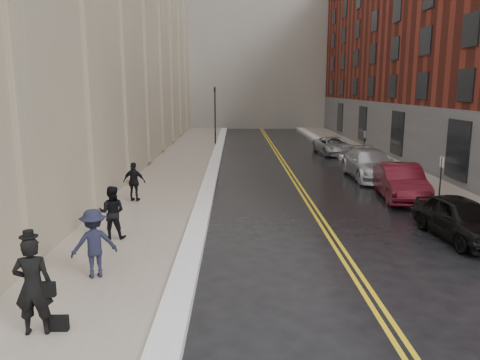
{
  "coord_description": "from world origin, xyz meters",
  "views": [
    {
      "loc": [
        -0.83,
        -11.41,
        5.05
      ],
      "look_at": [
        -0.65,
        6.16,
        1.6
      ],
      "focal_mm": 35.0,
      "sensor_mm": 36.0,
      "label": 1
    }
  ],
  "objects_px": {
    "car_silver_near": "(370,164)",
    "pedestrian_main": "(33,286)",
    "car_maroon": "(401,182)",
    "pedestrian_a": "(112,212)",
    "car_black": "(461,218)",
    "car_silver_far": "(334,146)",
    "pedestrian_c": "(134,182)",
    "pedestrian_b": "(94,243)"
  },
  "relations": [
    {
      "from": "car_silver_near",
      "to": "pedestrian_main",
      "type": "height_order",
      "value": "pedestrian_main"
    },
    {
      "from": "pedestrian_main",
      "to": "pedestrian_c",
      "type": "relative_size",
      "value": 1.18
    },
    {
      "from": "car_silver_near",
      "to": "car_silver_far",
      "type": "relative_size",
      "value": 1.17
    },
    {
      "from": "car_silver_far",
      "to": "pedestrian_main",
      "type": "relative_size",
      "value": 2.37
    },
    {
      "from": "car_maroon",
      "to": "pedestrian_a",
      "type": "height_order",
      "value": "pedestrian_a"
    },
    {
      "from": "car_black",
      "to": "car_silver_far",
      "type": "xyz_separation_m",
      "value": [
        0.0,
        20.82,
        -0.05
      ]
    },
    {
      "from": "car_silver_near",
      "to": "pedestrian_a",
      "type": "xyz_separation_m",
      "value": [
        -11.71,
        -11.16,
        0.21
      ]
    },
    {
      "from": "car_black",
      "to": "pedestrian_b",
      "type": "relative_size",
      "value": 2.33
    },
    {
      "from": "pedestrian_b",
      "to": "pedestrian_c",
      "type": "distance_m",
      "value": 8.49
    },
    {
      "from": "car_silver_near",
      "to": "pedestrian_c",
      "type": "relative_size",
      "value": 3.28
    },
    {
      "from": "car_silver_near",
      "to": "pedestrian_main",
      "type": "bearing_deg",
      "value": -124.68
    },
    {
      "from": "car_black",
      "to": "car_silver_far",
      "type": "relative_size",
      "value": 0.88
    },
    {
      "from": "car_silver_near",
      "to": "pedestrian_c",
      "type": "xyz_separation_m",
      "value": [
        -12.08,
        -5.94,
        0.19
      ]
    },
    {
      "from": "pedestrian_a",
      "to": "pedestrian_c",
      "type": "height_order",
      "value": "pedestrian_a"
    },
    {
      "from": "pedestrian_main",
      "to": "pedestrian_a",
      "type": "height_order",
      "value": "pedestrian_main"
    },
    {
      "from": "car_maroon",
      "to": "pedestrian_a",
      "type": "bearing_deg",
      "value": -145.96
    },
    {
      "from": "car_black",
      "to": "pedestrian_a",
      "type": "relative_size",
      "value": 2.41
    },
    {
      "from": "car_silver_near",
      "to": "car_silver_far",
      "type": "xyz_separation_m",
      "value": [
        0.0,
        9.87,
        -0.15
      ]
    },
    {
      "from": "car_silver_near",
      "to": "pedestrian_main",
      "type": "relative_size",
      "value": 2.77
    },
    {
      "from": "car_silver_near",
      "to": "car_silver_far",
      "type": "bearing_deg",
      "value": 89.31
    },
    {
      "from": "car_silver_far",
      "to": "pedestrian_main",
      "type": "distance_m",
      "value": 29.61
    },
    {
      "from": "car_black",
      "to": "pedestrian_c",
      "type": "height_order",
      "value": "pedestrian_c"
    },
    {
      "from": "pedestrian_main",
      "to": "pedestrian_a",
      "type": "xyz_separation_m",
      "value": [
        -0.02,
        6.18,
        -0.14
      ]
    },
    {
      "from": "car_black",
      "to": "pedestrian_main",
      "type": "xyz_separation_m",
      "value": [
        -11.68,
        -6.39,
        0.45
      ]
    },
    {
      "from": "car_silver_far",
      "to": "pedestrian_a",
      "type": "xyz_separation_m",
      "value": [
        -11.71,
        -21.03,
        0.36
      ]
    },
    {
      "from": "pedestrian_a",
      "to": "pedestrian_b",
      "type": "distance_m",
      "value": 3.26
    },
    {
      "from": "car_silver_near",
      "to": "pedestrian_a",
      "type": "relative_size",
      "value": 3.21
    },
    {
      "from": "car_black",
      "to": "car_silver_near",
      "type": "bearing_deg",
      "value": 84.66
    },
    {
      "from": "car_maroon",
      "to": "car_silver_far",
      "type": "relative_size",
      "value": 1.02
    },
    {
      "from": "pedestrian_main",
      "to": "pedestrian_c",
      "type": "xyz_separation_m",
      "value": [
        -0.39,
        11.39,
        -0.16
      ]
    },
    {
      "from": "car_black",
      "to": "pedestrian_c",
      "type": "xyz_separation_m",
      "value": [
        -12.08,
        5.0,
        0.29
      ]
    },
    {
      "from": "car_maroon",
      "to": "pedestrian_main",
      "type": "height_order",
      "value": "pedestrian_main"
    },
    {
      "from": "pedestrian_b",
      "to": "car_silver_far",
      "type": "bearing_deg",
      "value": -138.59
    },
    {
      "from": "car_maroon",
      "to": "pedestrian_b",
      "type": "height_order",
      "value": "pedestrian_b"
    },
    {
      "from": "pedestrian_main",
      "to": "pedestrian_c",
      "type": "height_order",
      "value": "pedestrian_main"
    },
    {
      "from": "pedestrian_main",
      "to": "pedestrian_c",
      "type": "bearing_deg",
      "value": -95.9
    },
    {
      "from": "pedestrian_c",
      "to": "pedestrian_a",
      "type": "bearing_deg",
      "value": 104.45
    },
    {
      "from": "car_maroon",
      "to": "pedestrian_b",
      "type": "distance_m",
      "value": 14.69
    },
    {
      "from": "car_maroon",
      "to": "car_silver_near",
      "type": "height_order",
      "value": "car_silver_near"
    },
    {
      "from": "car_maroon",
      "to": "pedestrian_c",
      "type": "height_order",
      "value": "pedestrian_c"
    },
    {
      "from": "car_silver_near",
      "to": "pedestrian_main",
      "type": "distance_m",
      "value": 20.91
    },
    {
      "from": "car_silver_near",
      "to": "pedestrian_b",
      "type": "relative_size",
      "value": 3.1
    }
  ]
}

